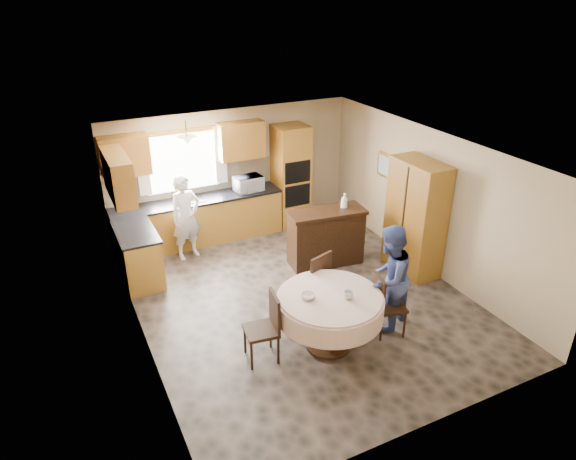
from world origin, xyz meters
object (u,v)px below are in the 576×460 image
(cupboard, at_px, (415,218))
(person_dining, at_px, (388,279))
(sideboard, at_px, (326,239))
(chair_back, at_px, (315,280))
(oven_tower, at_px, (291,176))
(person_sink, at_px, (186,217))
(chair_right, at_px, (385,302))
(dining_table, at_px, (330,307))
(chair_left, at_px, (267,324))

(cupboard, relative_size, person_dining, 1.23)
(sideboard, bearing_deg, chair_back, -119.29)
(oven_tower, bearing_deg, person_sink, -168.72)
(cupboard, distance_m, chair_right, 2.09)
(chair_back, bearing_deg, person_dining, 116.78)
(oven_tower, relative_size, dining_table, 1.44)
(person_sink, bearing_deg, sideboard, -46.70)
(oven_tower, xyz_separation_m, chair_right, (-0.48, -4.00, -0.53))
(sideboard, height_order, person_dining, person_dining)
(cupboard, distance_m, dining_table, 2.74)
(chair_left, bearing_deg, dining_table, 87.68)
(person_sink, bearing_deg, chair_left, -102.50)
(oven_tower, distance_m, dining_table, 4.16)
(chair_right, xyz_separation_m, person_dining, (0.13, 0.13, 0.29))
(cupboard, xyz_separation_m, dining_table, (-2.42, -1.24, -0.35))
(dining_table, bearing_deg, sideboard, 61.28)
(sideboard, relative_size, chair_left, 1.38)
(dining_table, bearing_deg, person_sink, 106.53)
(sideboard, xyz_separation_m, chair_back, (-0.94, -1.29, 0.09))
(oven_tower, xyz_separation_m, cupboard, (1.07, -2.68, -0.05))
(person_dining, bearing_deg, chair_back, -72.38)
(chair_back, height_order, person_sink, person_sink)
(sideboard, distance_m, dining_table, 2.41)
(cupboard, relative_size, chair_left, 2.03)
(dining_table, relative_size, person_sink, 0.92)
(cupboard, xyz_separation_m, chair_left, (-3.29, -1.08, -0.46))
(sideboard, xyz_separation_m, chair_left, (-2.03, -1.94, 0.06))
(person_sink, bearing_deg, oven_tower, -3.74)
(dining_table, height_order, person_dining, person_dining)
(chair_back, xyz_separation_m, person_dining, (0.78, -0.77, 0.24))
(oven_tower, height_order, chair_back, oven_tower)
(person_sink, bearing_deg, chair_right, -76.82)
(dining_table, xyz_separation_m, chair_back, (0.22, 0.82, -0.07))
(chair_left, distance_m, person_sink, 3.30)
(cupboard, relative_size, dining_table, 1.37)
(chair_right, relative_size, person_dining, 0.59)
(person_dining, bearing_deg, cupboard, -167.48)
(person_dining, bearing_deg, chair_right, 17.30)
(chair_left, xyz_separation_m, chair_back, (1.09, 0.66, 0.03))
(cupboard, bearing_deg, chair_right, -139.46)
(cupboard, height_order, person_sink, cupboard)
(sideboard, bearing_deg, chair_right, -90.59)
(person_sink, xyz_separation_m, person_dining, (2.02, -3.41, 0.02))
(oven_tower, relative_size, person_sink, 1.32)
(chair_back, xyz_separation_m, chair_right, (0.66, -0.90, -0.05))
(sideboard, height_order, chair_left, chair_left)
(oven_tower, relative_size, person_dining, 1.29)
(sideboard, distance_m, person_sink, 2.58)
(cupboard, relative_size, person_sink, 1.26)
(cupboard, bearing_deg, dining_table, -152.84)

